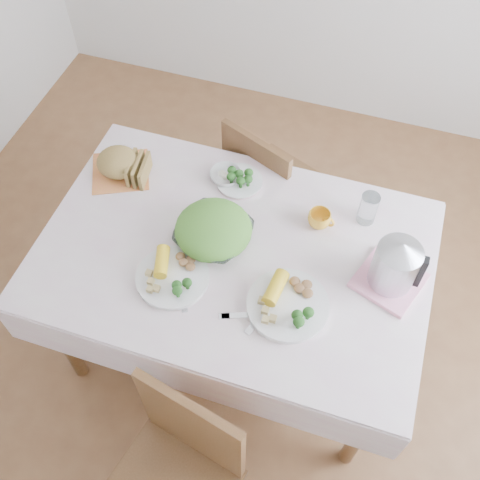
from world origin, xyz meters
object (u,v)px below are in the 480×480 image
(salad_bowl, at_px, (214,234))
(dinner_plate_left, at_px, (173,277))
(electric_kettle, at_px, (396,264))
(dinner_plate_right, at_px, (288,306))
(yellow_mug, at_px, (319,219))
(dining_table, at_px, (234,301))
(chair_far, at_px, (277,179))

(salad_bowl, distance_m, dinner_plate_left, 0.24)
(electric_kettle, bearing_deg, dinner_plate_right, -141.66)
(dinner_plate_left, height_order, electric_kettle, electric_kettle)
(dinner_plate_left, distance_m, yellow_mug, 0.62)
(dining_table, bearing_deg, dinner_plate_right, -32.90)
(dining_table, distance_m, electric_kettle, 0.78)
(salad_bowl, distance_m, yellow_mug, 0.42)
(salad_bowl, relative_size, dinner_plate_right, 0.93)
(dinner_plate_left, relative_size, electric_kettle, 1.21)
(dinner_plate_right, relative_size, yellow_mug, 3.26)
(yellow_mug, distance_m, electric_kettle, 0.37)
(salad_bowl, height_order, dinner_plate_left, salad_bowl)
(yellow_mug, height_order, electric_kettle, electric_kettle)
(chair_far, distance_m, dinner_plate_left, 0.92)
(yellow_mug, bearing_deg, dining_table, -141.04)
(salad_bowl, xyz_separation_m, yellow_mug, (0.37, 0.20, 0.00))
(dinner_plate_left, xyz_separation_m, dinner_plate_right, (0.44, 0.02, 0.00))
(dining_table, relative_size, dinner_plate_right, 4.67)
(yellow_mug, bearing_deg, dinner_plate_right, -92.76)
(yellow_mug, relative_size, electric_kettle, 0.40)
(dining_table, relative_size, chair_far, 1.61)
(salad_bowl, bearing_deg, electric_kettle, 1.59)
(dining_table, distance_m, dinner_plate_right, 0.51)
(salad_bowl, bearing_deg, chair_far, 81.53)
(dining_table, xyz_separation_m, dinner_plate_left, (-0.17, -0.19, 0.40))
(dining_table, bearing_deg, electric_kettle, 4.82)
(salad_bowl, bearing_deg, dining_table, -18.85)
(yellow_mug, bearing_deg, dinner_plate_left, -137.68)
(dining_table, distance_m, yellow_mug, 0.56)
(dinner_plate_left, bearing_deg, yellow_mug, 42.32)
(dining_table, xyz_separation_m, yellow_mug, (0.28, 0.23, 0.42))
(chair_far, bearing_deg, dining_table, 112.54)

